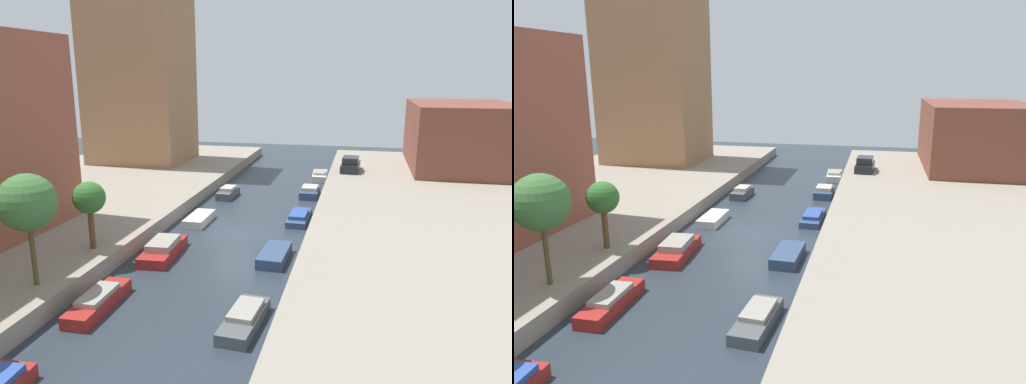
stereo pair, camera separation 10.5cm
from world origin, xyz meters
The scene contains 17 objects.
ground_plane centered at (0.00, 0.00, 0.00)m, with size 84.00×84.00×0.00m, color #28333D.
quay_left centered at (-15.00, 0.00, 0.50)m, with size 20.00×64.00×1.00m, color gray.
quay_right centered at (15.00, 0.00, 0.50)m, with size 20.00×64.00×1.00m, color gray.
apartment_tower_far centered at (-16.00, 19.71, 12.28)m, with size 10.00×8.61×22.55m, color #9E704C.
low_block_right centered at (18.00, 23.29, 4.33)m, with size 10.00×15.77×6.67m, color brown.
street_tree_1 centered at (-6.50, -11.84, 4.98)m, with size 2.65×2.65×5.33m.
street_tree_2 centered at (-6.50, -6.91, 3.90)m, with size 1.81×1.81×3.87m.
parked_car centered at (7.05, 18.58, 1.62)m, with size 1.93×4.10×1.48m.
moored_boat_left_1 centered at (-3.46, -11.65, 0.36)m, with size 1.34×4.40×0.83m.
moored_boat_left_2 centered at (-3.18, -4.79, 0.42)m, with size 1.99×4.61×1.00m.
moored_boat_left_3 centered at (-3.25, 1.89, 0.29)m, with size 1.44×3.45×0.58m.
moored_boat_left_4 centered at (-3.23, 9.46, 0.40)m, with size 1.42×3.18×0.92m.
moored_boat_right_1 centered at (3.56, -11.67, 0.34)m, with size 1.60×3.93×0.77m.
moored_boat_right_2 centered at (3.46, -4.01, 0.31)m, with size 1.58×3.51×0.63m.
moored_boat_right_3 centered at (3.84, 3.94, 0.30)m, with size 1.45×4.31×0.71m.
moored_boat_right_4 centered at (3.79, 11.37, 0.41)m, with size 1.57×3.34×0.94m.
moored_boat_right_5 centered at (3.99, 18.63, 0.38)m, with size 1.65×4.11×0.87m.
Camera 1 is at (8.18, -29.89, 10.72)m, focal length 33.59 mm.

